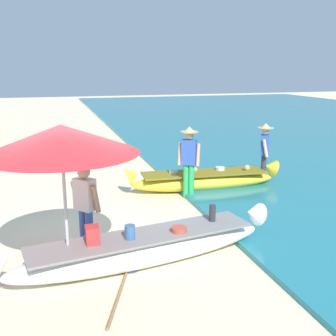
% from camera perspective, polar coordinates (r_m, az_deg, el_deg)
% --- Properties ---
extents(ground_plane, '(80.00, 80.00, 0.00)m').
position_cam_1_polar(ground_plane, '(7.75, -12.80, -11.02)').
color(ground_plane, beige).
extents(boat_white_foreground, '(4.83, 1.45, 0.83)m').
position_cam_1_polar(boat_white_foreground, '(6.93, -3.32, -11.11)').
color(boat_white_foreground, white).
rests_on(boat_white_foreground, ground).
extents(boat_yellow_midground, '(4.27, 1.05, 0.80)m').
position_cam_1_polar(boat_yellow_midground, '(11.01, 5.01, -1.66)').
color(boat_yellow_midground, yellow).
rests_on(boat_yellow_midground, ground).
extents(person_vendor_hatted, '(0.58, 0.46, 1.82)m').
position_cam_1_polar(person_vendor_hatted, '(10.12, 2.94, 1.51)').
color(person_vendor_hatted, green).
rests_on(person_vendor_hatted, ground).
extents(person_tourist_customer, '(0.51, 0.54, 1.61)m').
position_cam_1_polar(person_tourist_customer, '(7.22, -11.45, -5.07)').
color(person_tourist_customer, '#3D5BA8').
rests_on(person_tourist_customer, ground).
extents(person_vendor_assistant, '(0.46, 0.57, 1.73)m').
position_cam_1_polar(person_vendor_assistant, '(11.62, 13.30, 2.54)').
color(person_vendor_assistant, '#333842').
rests_on(person_vendor_assistant, ground).
extents(patio_umbrella_large, '(2.30, 2.30, 2.42)m').
position_cam_1_polar(patio_umbrella_large, '(6.18, -14.66, 3.82)').
color(patio_umbrella_large, '#B7B7BC').
rests_on(patio_umbrella_large, ground).
extents(paddle, '(0.77, 1.62, 0.05)m').
position_cam_1_polar(paddle, '(6.43, -6.43, -15.98)').
color(paddle, '#8E6B47').
rests_on(paddle, ground).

